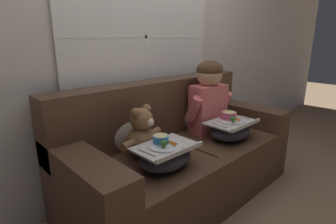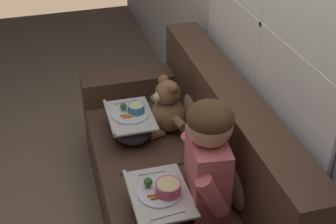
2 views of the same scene
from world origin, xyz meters
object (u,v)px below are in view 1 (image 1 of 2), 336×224
at_px(throw_pillow_behind_teddy, 127,128).
at_px(lap_tray_child, 231,129).
at_px(couch, 178,155).
at_px(child_figure, 209,94).
at_px(lap_tray_teddy, 166,156).
at_px(teddy_bear, 143,135).
at_px(throw_pillow_behind_child, 192,110).

bearing_deg(throw_pillow_behind_teddy, lap_tray_child, -30.10).
height_order(couch, throw_pillow_behind_teddy, couch).
distance_m(child_figure, lap_tray_child, 0.36).
bearing_deg(lap_tray_teddy, throw_pillow_behind_teddy, 89.94).
relative_size(throw_pillow_behind_teddy, teddy_bear, 0.89).
distance_m(child_figure, lap_tray_teddy, 0.82).
height_order(throw_pillow_behind_child, teddy_bear, teddy_bear).
bearing_deg(child_figure, throw_pillow_behind_child, 89.96).
bearing_deg(lap_tray_teddy, throw_pillow_behind_child, 30.14).
height_order(throw_pillow_behind_teddy, lap_tray_teddy, throw_pillow_behind_teddy).
bearing_deg(couch, lap_tray_child, -33.34).
xyz_separation_m(child_figure, teddy_bear, (-0.74, -0.00, -0.19)).
bearing_deg(throw_pillow_behind_teddy, teddy_bear, -89.64).
bearing_deg(teddy_bear, couch, 0.86).
bearing_deg(throw_pillow_behind_teddy, throw_pillow_behind_child, 0.00).
xyz_separation_m(teddy_bear, lap_tray_teddy, (-0.00, -0.24, -0.07)).
bearing_deg(lap_tray_child, throw_pillow_behind_teddy, 149.90).
height_order(couch, throw_pillow_behind_child, couch).
height_order(child_figure, teddy_bear, child_figure).
bearing_deg(child_figure, lap_tray_child, -89.79).
relative_size(couch, throw_pillow_behind_child, 5.24).
bearing_deg(throw_pillow_behind_child, couch, -153.37).
distance_m(throw_pillow_behind_teddy, lap_tray_teddy, 0.44).
distance_m(child_figure, teddy_bear, 0.76).
bearing_deg(lap_tray_child, teddy_bear, 162.14).
relative_size(lap_tray_child, lap_tray_teddy, 1.02).
height_order(throw_pillow_behind_teddy, child_figure, child_figure).
xyz_separation_m(couch, lap_tray_child, (0.37, -0.24, 0.20)).
relative_size(throw_pillow_behind_teddy, lap_tray_teddy, 0.90).
relative_size(throw_pillow_behind_child, lap_tray_child, 0.90).
distance_m(throw_pillow_behind_teddy, lap_tray_child, 0.86).
distance_m(lap_tray_child, lap_tray_teddy, 0.74).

